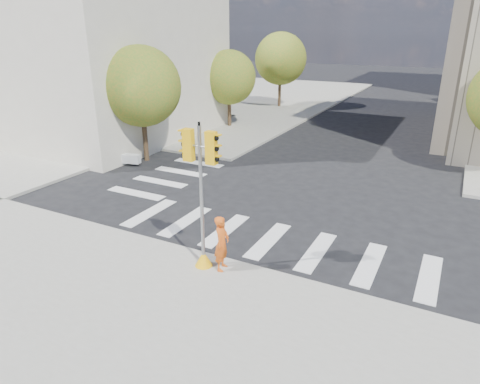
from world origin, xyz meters
name	(u,v)px	position (x,y,z in m)	size (l,w,h in m)	color
ground	(291,221)	(0.00, 0.00, 0.00)	(160.00, 160.00, 0.00)	black
sidewalk_far_left	(206,97)	(-20.00, 26.00, 0.07)	(28.00, 40.00, 0.15)	gray
classical_building	(69,40)	(-20.00, 8.00, 6.44)	(19.00, 15.00, 12.70)	beige
tree_lw_near	(141,87)	(-10.50, 4.00, 4.20)	(4.40, 4.40, 6.41)	#382616
tree_lw_mid	(229,77)	(-10.50, 14.00, 3.76)	(4.00, 4.00, 5.77)	#382616
tree_lw_far	(281,59)	(-10.50, 24.00, 4.54)	(4.80, 4.80, 6.95)	#382616
traffic_signal	(202,209)	(-1.12, -4.76, 2.10)	(1.06, 0.56, 4.60)	#E5A60C
photographer	(222,243)	(-0.50, -4.66, 1.04)	(0.65, 0.42, 1.78)	#D45313
planter_wall	(91,156)	(-13.00, 2.17, 0.40)	(6.00, 0.40, 0.50)	silver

